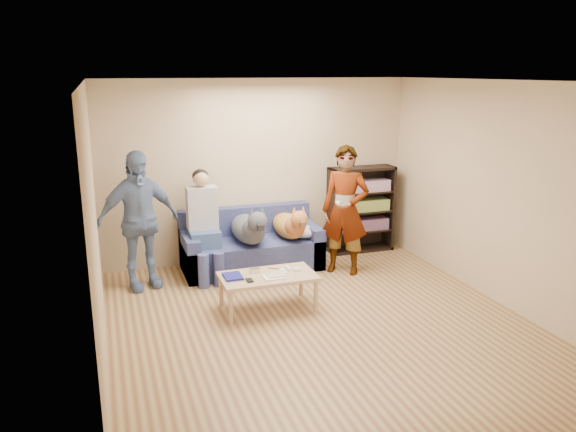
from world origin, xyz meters
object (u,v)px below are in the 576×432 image
object	(u,v)px
person_seated	(204,221)
notebook_blue	(233,276)
bookshelf	(361,207)
person_standing_left	(138,221)
coffee_table	(268,279)
sofa	(251,248)
person_standing_right	(345,210)
dog_gray	(250,228)
dog_tan	(290,225)
camera_silver	(255,271)

from	to	relation	value
person_seated	notebook_blue	bearing A→B (deg)	-86.07
notebook_blue	bookshelf	distance (m)	2.89
person_standing_left	coffee_table	bearing A→B (deg)	-56.79
person_standing_left	coffee_table	size ratio (longest dim) A/B	1.61
notebook_blue	sofa	distance (m)	1.52
notebook_blue	coffee_table	bearing A→B (deg)	-7.13
person_standing_right	dog_gray	distance (m)	1.31
person_standing_right	notebook_blue	size ratio (longest dim) A/B	6.72
dog_tan	bookshelf	distance (m)	1.34
notebook_blue	camera_silver	distance (m)	0.29
camera_silver	person_seated	distance (m)	1.29
sofa	coffee_table	world-z (taller)	sofa
notebook_blue	camera_silver	bearing A→B (deg)	14.04
person_seated	person_standing_left	bearing A→B (deg)	-170.65
person_seated	dog_tan	distance (m)	1.20
dog_gray	bookshelf	size ratio (longest dim) A/B	0.96
person_standing_left	person_seated	bearing A→B (deg)	-6.00
person_standing_right	person_standing_left	size ratio (longest dim) A/B	0.99
camera_silver	bookshelf	bearing A→B (deg)	36.53
sofa	notebook_blue	bearing A→B (deg)	-112.64
camera_silver	dog_gray	size ratio (longest dim) A/B	0.09
person_standing_left	coffee_table	world-z (taller)	person_standing_left
sofa	dog_tan	size ratio (longest dim) A/B	1.65
person_standing_right	dog_tan	xyz separation A→B (m)	(-0.64, 0.40, -0.25)
person_standing_left	camera_silver	distance (m)	1.67
sofa	person_seated	bearing A→B (deg)	-169.26
dog_gray	dog_tan	xyz separation A→B (m)	(0.59, 0.05, -0.02)
camera_silver	coffee_table	world-z (taller)	camera_silver
person_standing_left	camera_silver	size ratio (longest dim) A/B	16.06
sofa	person_standing_left	bearing A→B (deg)	-170.03
notebook_blue	person_standing_right	bearing A→B (deg)	24.84
person_standing_left	dog_tan	size ratio (longest dim) A/B	1.54
camera_silver	bookshelf	distance (m)	2.62
person_standing_left	sofa	size ratio (longest dim) A/B	0.93
coffee_table	bookshelf	size ratio (longest dim) A/B	0.85
person_seated	sofa	bearing A→B (deg)	10.74
dog_gray	dog_tan	bearing A→B (deg)	4.45
notebook_blue	dog_gray	distance (m)	1.29
notebook_blue	coffee_table	world-z (taller)	notebook_blue
camera_silver	notebook_blue	bearing A→B (deg)	-165.96
person_seated	dog_tan	size ratio (longest dim) A/B	1.28
coffee_table	person_seated	bearing A→B (deg)	110.31
dog_gray	dog_tan	size ratio (longest dim) A/B	1.09
sofa	dog_tan	world-z (taller)	dog_tan
dog_gray	bookshelf	distance (m)	1.92
notebook_blue	dog_tan	bearing A→B (deg)	47.58
person_standing_right	coffee_table	size ratio (longest dim) A/B	1.59
camera_silver	dog_tan	world-z (taller)	dog_tan
dog_tan	dog_gray	bearing A→B (deg)	-175.55
coffee_table	bookshelf	distance (m)	2.61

